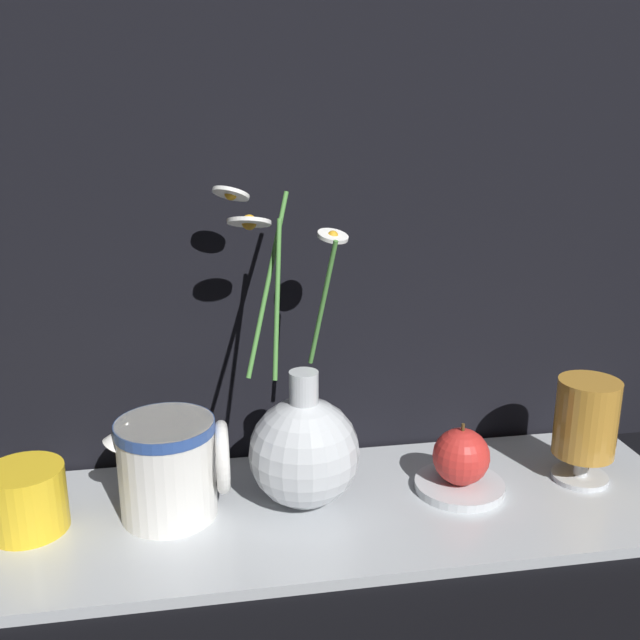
% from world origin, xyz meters
% --- Properties ---
extents(ground_plane, '(6.00, 6.00, 0.00)m').
position_xyz_m(ground_plane, '(0.00, 0.00, 0.00)').
color(ground_plane, black).
extents(shelf, '(0.82, 0.26, 0.01)m').
position_xyz_m(shelf, '(0.00, 0.00, 0.01)').
color(shelf, '#B2B7BC').
rests_on(shelf, ground_plane).
extents(vase_with_flowers, '(0.15, 0.14, 0.35)m').
position_xyz_m(vase_with_flowers, '(-0.02, 0.01, 0.08)').
color(vase_with_flowers, silver).
rests_on(vase_with_flowers, shelf).
extents(yellow_mug, '(0.09, 0.08, 0.07)m').
position_xyz_m(yellow_mug, '(-0.31, 0.01, 0.05)').
color(yellow_mug, yellow).
rests_on(yellow_mug, shelf).
extents(ceramic_pitcher, '(0.13, 0.10, 0.12)m').
position_xyz_m(ceramic_pitcher, '(-0.17, 0.01, 0.07)').
color(ceramic_pitcher, white).
rests_on(ceramic_pitcher, shelf).
extents(tea_glass, '(0.07, 0.07, 0.12)m').
position_xyz_m(tea_glass, '(0.31, 0.01, 0.09)').
color(tea_glass, silver).
rests_on(tea_glass, shelf).
extents(saucer_plate, '(0.10, 0.10, 0.01)m').
position_xyz_m(saucer_plate, '(0.16, 0.01, 0.02)').
color(saucer_plate, silver).
rests_on(saucer_plate, shelf).
extents(orange_fruit, '(0.06, 0.06, 0.07)m').
position_xyz_m(orange_fruit, '(0.16, 0.01, 0.05)').
color(orange_fruit, red).
rests_on(orange_fruit, saucer_plate).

